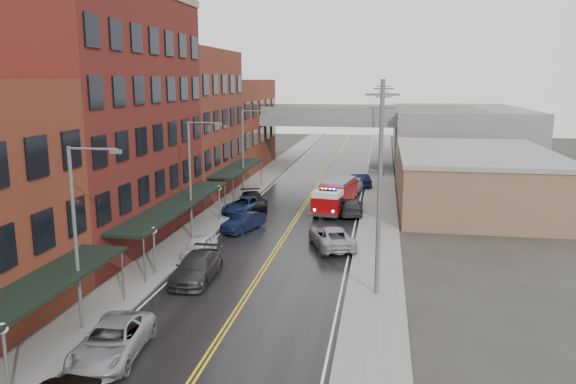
{
  "coord_description": "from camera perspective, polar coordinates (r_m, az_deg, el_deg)",
  "views": [
    {
      "loc": [
        7.31,
        -15.34,
        11.95
      ],
      "look_at": [
        -0.2,
        28.78,
        3.0
      ],
      "focal_mm": 35.0,
      "sensor_mm": 36.0,
      "label": 1
    }
  ],
  "objects": [
    {
      "name": "parked_car_left_2",
      "position": [
        26.5,
        -17.43,
        -14.23
      ],
      "size": [
        3.04,
        5.7,
        1.52
      ],
      "primitive_type": "imported",
      "rotation": [
        0.0,
        0.0,
        0.1
      ],
      "color": "#919498",
      "rests_on": "ground"
    },
    {
      "name": "parked_car_left_7",
      "position": [
        52.72,
        -3.58,
        -0.94
      ],
      "size": [
        3.87,
        5.84,
        1.57
      ],
      "primitive_type": "imported",
      "rotation": [
        0.0,
        0.0,
        0.34
      ],
      "color": "black",
      "rests_on": "ground"
    },
    {
      "name": "utility_pole_2",
      "position": [
        70.56,
        9.6,
        6.57
      ],
      "size": [
        1.8,
        0.24,
        12.0
      ],
      "color": "#59595B",
      "rests_on": "ground"
    },
    {
      "name": "curb_left",
      "position": [
        48.63,
        -6.11,
        -2.89
      ],
      "size": [
        0.3,
        160.0,
        0.15
      ],
      "primitive_type": "cube",
      "color": "gray",
      "rests_on": "ground"
    },
    {
      "name": "sidewalk_left",
      "position": [
        49.09,
        -7.96,
        -2.8
      ],
      "size": [
        3.0,
        160.0,
        0.15
      ],
      "primitive_type": "cube",
      "color": "slate",
      "rests_on": "ground"
    },
    {
      "name": "parked_car_left_3",
      "position": [
        34.74,
        -9.27,
        -7.58
      ],
      "size": [
        2.29,
        5.49,
        1.58
      ],
      "primitive_type": "imported",
      "rotation": [
        0.0,
        0.0,
        0.01
      ],
      "color": "#2B2B2E",
      "rests_on": "ground"
    },
    {
      "name": "sidewalk_right",
      "position": [
        46.87,
        9.35,
        -3.52
      ],
      "size": [
        3.0,
        160.0,
        0.15
      ],
      "primitive_type": "cube",
      "color": "slate",
      "rests_on": "ground"
    },
    {
      "name": "globe_lamp_2",
      "position": [
        48.34,
        -7.02,
        -0.28
      ],
      "size": [
        0.44,
        0.44,
        3.12
      ],
      "color": "#59595B",
      "rests_on": "ground"
    },
    {
      "name": "utility_pole_1",
      "position": [
        50.65,
        9.51,
        4.76
      ],
      "size": [
        1.8,
        0.24,
        12.0
      ],
      "color": "#59595B",
      "rests_on": "ground"
    },
    {
      "name": "parked_car_left_4",
      "position": [
        39.46,
        -8.98,
        -5.43
      ],
      "size": [
        1.74,
        4.04,
        1.36
      ],
      "primitive_type": "imported",
      "rotation": [
        0.0,
        0.0,
        -0.03
      ],
      "color": "silver",
      "rests_on": "ground"
    },
    {
      "name": "awning_2",
      "position": [
        58.46,
        -5.13,
        2.44
      ],
      "size": [
        2.6,
        13.0,
        3.09
      ],
      "color": "black",
      "rests_on": "ground"
    },
    {
      "name": "parked_car_right_0",
      "position": [
        40.85,
        4.44,
        -4.59
      ],
      "size": [
        4.25,
        6.18,
        1.57
      ],
      "primitive_type": "imported",
      "rotation": [
        0.0,
        0.0,
        3.46
      ],
      "color": "#98999F",
      "rests_on": "ground"
    },
    {
      "name": "street_lamp_0",
      "position": [
        27.97,
        -20.42,
        -3.42
      ],
      "size": [
        2.64,
        0.22,
        9.0
      ],
      "color": "#59595B",
      "rests_on": "ground"
    },
    {
      "name": "brick_building_c",
      "position": [
        59.69,
        -10.65,
        6.84
      ],
      "size": [
        9.0,
        15.0,
        15.0
      ],
      "primitive_type": "cube",
      "color": "brown",
      "rests_on": "ground"
    },
    {
      "name": "fire_truck",
      "position": [
        51.82,
        4.83,
        -0.34
      ],
      "size": [
        4.13,
        8.01,
        2.81
      ],
      "rotation": [
        0.0,
        0.0,
        -0.17
      ],
      "color": "#970709",
      "rests_on": "ground"
    },
    {
      "name": "globe_lamp_1",
      "position": [
        35.54,
        -13.48,
        -4.75
      ],
      "size": [
        0.44,
        0.44,
        3.12
      ],
      "color": "#59595B",
      "rests_on": "ground"
    },
    {
      "name": "parked_car_left_6",
      "position": [
        51.31,
        -4.46,
        -1.34
      ],
      "size": [
        3.73,
        5.78,
        1.48
      ],
      "primitive_type": "imported",
      "rotation": [
        0.0,
        0.0,
        -0.26
      ],
      "color": "navy",
      "rests_on": "ground"
    },
    {
      "name": "utility_pole_0",
      "position": [
        30.86,
        9.3,
        0.62
      ],
      "size": [
        1.8,
        0.24,
        12.0
      ],
      "color": "#59595B",
      "rests_on": "ground"
    },
    {
      "name": "road",
      "position": [
        47.45,
        0.49,
        -3.26
      ],
      "size": [
        11.0,
        160.0,
        0.02
      ],
      "primitive_type": "cube",
      "color": "black",
      "rests_on": "ground"
    },
    {
      "name": "overpass",
      "position": [
        77.91,
        4.28,
        6.89
      ],
      "size": [
        40.0,
        10.0,
        7.5
      ],
      "color": "slate",
      "rests_on": "ground"
    },
    {
      "name": "awning_0",
      "position": [
        25.95,
        -26.36,
        -10.13
      ],
      "size": [
        2.6,
        16.0,
        3.09
      ],
      "color": "black",
      "rests_on": "ground"
    },
    {
      "name": "globe_lamp_0",
      "position": [
        24.11,
        -26.89,
        -13.55
      ],
      "size": [
        0.44,
        0.44,
        3.12
      ],
      "color": "#59595B",
      "rests_on": "ground"
    },
    {
      "name": "parked_car_right_3",
      "position": [
        64.17,
        7.25,
        1.2
      ],
      "size": [
        3.03,
        5.01,
        1.56
      ],
      "primitive_type": "imported",
      "rotation": [
        0.0,
        0.0,
        3.45
      ],
      "color": "black",
      "rests_on": "ground"
    },
    {
      "name": "awning_1",
      "position": [
        42.06,
        -11.19,
        -1.21
      ],
      "size": [
        2.6,
        18.0,
        3.09
      ],
      "color": "black",
      "rests_on": "ground"
    },
    {
      "name": "curb_right",
      "position": [
        46.9,
        7.33,
        -3.45
      ],
      "size": [
        0.3,
        160.0,
        0.15
      ],
      "primitive_type": "cube",
      "color": "gray",
      "rests_on": "ground"
    },
    {
      "name": "parked_car_right_2",
      "position": [
        61.71,
        6.79,
        0.84
      ],
      "size": [
        2.91,
        5.08,
        1.63
      ],
      "primitive_type": "imported",
      "rotation": [
        0.0,
        0.0,
        2.92
      ],
      "color": "silver",
      "rests_on": "ground"
    },
    {
      "name": "parked_car_right_1",
      "position": [
        50.86,
        6.47,
        -1.5
      ],
      "size": [
        2.26,
        5.13,
        1.47
      ],
      "primitive_type": "imported",
      "rotation": [
        0.0,
        0.0,
        3.18
      ],
      "color": "#2A2A2D",
      "rests_on": "ground"
    },
    {
      "name": "brick_building_far",
      "position": [
        76.41,
        -6.06,
        6.78
      ],
      "size": [
        9.0,
        20.0,
        12.0
      ],
      "primitive_type": "cube",
      "color": "maroon",
      "rests_on": "ground"
    },
    {
      "name": "brick_building_b",
      "position": [
        43.63,
        -18.69,
        6.84
      ],
      "size": [
        9.0,
        20.0,
        18.0
      ],
      "primitive_type": "cube",
      "color": "maroon",
      "rests_on": "ground"
    },
    {
      "name": "street_lamp_2",
      "position": [
        57.45,
        -4.38,
        4.52
      ],
      "size": [
        2.64,
        0.22,
        9.0
      ],
      "color": "#59595B",
      "rests_on": "ground"
    },
    {
      "name": "street_lamp_1",
      "position": [
        42.25,
        -9.62,
        1.94
      ],
      "size": [
        2.64,
        0.22,
        9.0
      ],
      "color": "#59595B",
      "rests_on": "ground"
    },
    {
      "name": "tan_building",
      "position": [
        56.81,
        18.32,
        1.16
      ],
      "size": [
        14.0,
        22.0,
        5.0
      ],
      "primitive_type": "cube",
      "color": "#886549",
      "rests_on": "ground"
    },
    {
      "name": "right_far_block",
      "position": [
        86.37,
        16.81,
        5.55
      ],
      "size": [
        18.0,
        30.0,
        8.0
      ],
      "primitive_type": "cube",
      "color": "slate",
      "rests_on": "ground"
    },
    {
      "name": "parked_car_left_5",
      "position": [
        45.32,
        -4.58,
        -3.04
      ],
      "size": [
        2.95,
        4.77,
        1.48
      ],
      "primitive_type": "imported",
      "rotation": [
        0.0,
        0.0,
        -0.33
      ],
      "color": "black",
      "rests_on": "ground"
    }
  ]
}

